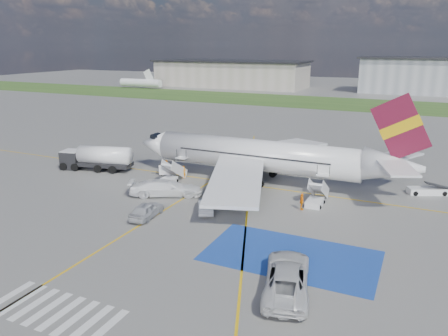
{
  "coord_description": "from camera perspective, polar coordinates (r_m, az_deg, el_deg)",
  "views": [
    {
      "loc": [
        18.69,
        -35.89,
        16.79
      ],
      "look_at": [
        -0.96,
        6.52,
        3.5
      ],
      "focal_mm": 35.0,
      "sensor_mm": 36.0,
      "label": 1
    }
  ],
  "objects": [
    {
      "name": "ground",
      "position": [
        43.81,
        -2.47,
        -6.68
      ],
      "size": [
        400.0,
        400.0,
        0.0
      ],
      "primitive_type": "plane",
      "color": "#60605E",
      "rests_on": "ground"
    },
    {
      "name": "grass_strip",
      "position": [
        133.28,
        16.76,
        7.98
      ],
      "size": [
        400.0,
        30.0,
        0.01
      ],
      "primitive_type": "cube",
      "color": "#2D4C1E",
      "rests_on": "ground"
    },
    {
      "name": "taxiway_line_main",
      "position": [
        54.08,
        3.36,
        -2.24
      ],
      "size": [
        120.0,
        0.2,
        0.01
      ],
      "primitive_type": "cube",
      "color": "gold",
      "rests_on": "ground"
    },
    {
      "name": "taxiway_line_cross",
      "position": [
        38.9,
        -16.1,
        -10.36
      ],
      "size": [
        0.2,
        60.0,
        0.01
      ],
      "primitive_type": "cube",
      "color": "gold",
      "rests_on": "ground"
    },
    {
      "name": "taxiway_line_diag",
      "position": [
        54.08,
        3.36,
        -2.24
      ],
      "size": [
        20.71,
        56.45,
        0.01
      ],
      "primitive_type": "cube",
      "rotation": [
        0.0,
        0.0,
        0.35
      ],
      "color": "gold",
      "rests_on": "ground"
    },
    {
      "name": "staging_box",
      "position": [
        37.07,
        8.73,
        -11.25
      ],
      "size": [
        14.0,
        8.0,
        0.01
      ],
      "primitive_type": "cube",
      "color": "#193C96",
      "rests_on": "ground"
    },
    {
      "name": "crosswalk",
      "position": [
        31.96,
        -21.24,
        -17.01
      ],
      "size": [
        9.0,
        4.0,
        0.01
      ],
      "color": "silver",
      "rests_on": "ground"
    },
    {
      "name": "terminal_west",
      "position": [
        181.9,
        0.92,
        12.16
      ],
      "size": [
        60.0,
        22.0,
        10.0
      ],
      "primitive_type": "cube",
      "color": "#9B9586",
      "rests_on": "ground"
    },
    {
      "name": "terminal_centre",
      "position": [
        171.24,
        25.72,
        10.73
      ],
      "size": [
        48.0,
        18.0,
        12.0
      ],
      "primitive_type": "cube",
      "color": "gray",
      "rests_on": "ground"
    },
    {
      "name": "airliner",
      "position": [
        54.44,
        5.67,
        1.55
      ],
      "size": [
        36.81,
        32.95,
        11.92
      ],
      "color": "silver",
      "rests_on": "ground"
    },
    {
      "name": "airstairs_fwd",
      "position": [
        55.18,
        -7.12,
        -1.29
      ],
      "size": [
        1.9,
        5.2,
        3.6
      ],
      "color": "silver",
      "rests_on": "ground"
    },
    {
      "name": "airstairs_aft",
      "position": [
        48.42,
        11.89,
        -3.99
      ],
      "size": [
        1.9,
        5.2,
        3.6
      ],
      "color": "silver",
      "rests_on": "ground"
    },
    {
      "name": "fuel_tanker",
      "position": [
        62.61,
        -16.26,
        1.02
      ],
      "size": [
        10.27,
        4.71,
        3.4
      ],
      "rotation": [
        0.0,
        0.0,
        0.21
      ],
      "color": "black",
      "rests_on": "ground"
    },
    {
      "name": "gpu_cart",
      "position": [
        58.51,
        -7.5,
        -0.23
      ],
      "size": [
        2.17,
        1.83,
        1.56
      ],
      "rotation": [
        0.0,
        0.0,
        0.43
      ],
      "color": "silver",
      "rests_on": "ground"
    },
    {
      "name": "belt_loader",
      "position": [
        56.02,
        25.09,
        -2.74
      ],
      "size": [
        4.87,
        3.2,
        1.42
      ],
      "rotation": [
        0.0,
        0.0,
        0.42
      ],
      "color": "silver",
      "rests_on": "ground"
    },
    {
      "name": "car_silver_a",
      "position": [
        44.55,
        -10.1,
        -5.42
      ],
      "size": [
        2.31,
        4.83,
        1.59
      ],
      "primitive_type": "imported",
      "rotation": [
        0.0,
        0.0,
        3.23
      ],
      "color": "#ACADB3",
      "rests_on": "ground"
    },
    {
      "name": "car_silver_b",
      "position": [
        45.4,
        -2.41,
        -4.89
      ],
      "size": [
        3.35,
        4.48,
        1.41
      ],
      "primitive_type": "imported",
      "rotation": [
        0.0,
        0.0,
        3.64
      ],
      "color": "#AFB1B6",
      "rests_on": "ground"
    },
    {
      "name": "van_white_a",
      "position": [
        32.01,
        8.24,
        -13.37
      ],
      "size": [
        4.59,
        7.16,
        2.48
      ],
      "primitive_type": "imported",
      "rotation": [
        0.0,
        0.0,
        3.39
      ],
      "color": "silver",
      "rests_on": "ground"
    },
    {
      "name": "van_white_b",
      "position": [
        50.4,
        -7.61,
        -2.27
      ],
      "size": [
        6.71,
        5.0,
        2.44
      ],
      "primitive_type": "imported",
      "rotation": [
        0.0,
        0.0,
        2.02
      ],
      "color": "white",
      "rests_on": "ground"
    },
    {
      "name": "crew_fwd",
      "position": [
        56.63,
        -5.3,
        -0.55
      ],
      "size": [
        0.69,
        0.54,
        1.69
      ],
      "primitive_type": "imported",
      "rotation": [
        0.0,
        0.0,
        0.23
      ],
      "color": "orange",
      "rests_on": "ground"
    },
    {
      "name": "crew_nose",
      "position": [
        59.06,
        -7.55,
        0.14
      ],
      "size": [
        1.11,
        1.12,
        1.83
      ],
      "primitive_type": "imported",
      "rotation": [
        0.0,
        0.0,
        -0.84
      ],
      "color": "orange",
      "rests_on": "ground"
    },
    {
      "name": "crew_aft",
      "position": [
        46.53,
        10.12,
        -4.35
      ],
      "size": [
        0.8,
        1.15,
        1.81
      ],
      "primitive_type": "imported",
      "rotation": [
        0.0,
        0.0,
        1.95
      ],
      "color": "orange",
      "rests_on": "ground"
    }
  ]
}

